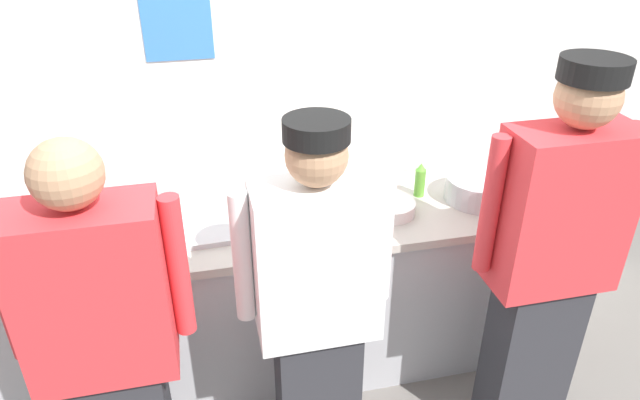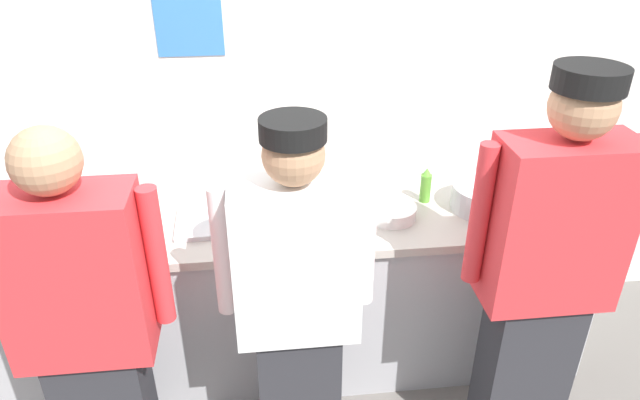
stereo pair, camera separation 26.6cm
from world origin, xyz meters
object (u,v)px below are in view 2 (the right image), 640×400
at_px(plate_stack_front, 298,218).
at_px(squeeze_bottle_spare, 138,210).
at_px(squeeze_bottle_primary, 71,221).
at_px(chef_near_left, 89,332).
at_px(chef_far_right, 544,275).
at_px(mixing_bowl_steel, 487,197).
at_px(sheet_tray, 221,221).
at_px(squeeze_bottle_secondary, 426,186).
at_px(ramekin_orange_sauce, 52,218).
at_px(ramekin_green_sauce, 98,241).
at_px(chef_center, 297,308).
at_px(plate_stack_rear, 391,211).

distance_m(plate_stack_front, squeeze_bottle_spare, 0.71).
xyz_separation_m(squeeze_bottle_primary, squeeze_bottle_spare, (0.27, 0.06, 0.00)).
xyz_separation_m(chef_near_left, chef_far_right, (1.69, 0.05, 0.07)).
distance_m(chef_far_right, mixing_bowl_steel, 0.62).
xyz_separation_m(plate_stack_front, mixing_bowl_steel, (0.91, 0.07, 0.01)).
bearing_deg(squeeze_bottle_primary, sheet_tray, 6.09).
relative_size(mixing_bowl_steel, squeeze_bottle_secondary, 1.92).
bearing_deg(ramekin_orange_sauce, chef_far_right, -19.35).
bearing_deg(ramekin_green_sauce, squeeze_bottle_primary, 154.20).
height_order(chef_center, ramekin_orange_sauce, chef_center).
bearing_deg(ramekin_orange_sauce, plate_stack_rear, -4.62).
bearing_deg(mixing_bowl_steel, chef_center, -147.59).
bearing_deg(chef_center, chef_far_right, -0.51).
xyz_separation_m(chef_center, squeeze_bottle_primary, (-0.93, 0.54, 0.12)).
bearing_deg(chef_far_right, sheet_tray, 153.81).
height_order(chef_far_right, ramekin_green_sauce, chef_far_right).
relative_size(plate_stack_rear, sheet_tray, 0.59).
height_order(chef_center, squeeze_bottle_secondary, chef_center).
distance_m(chef_near_left, plate_stack_front, 0.99).
relative_size(plate_stack_front, plate_stack_rear, 0.89).
bearing_deg(ramekin_orange_sauce, squeeze_bottle_primary, -49.45).
height_order(chef_far_right, squeeze_bottle_secondary, chef_far_right).
relative_size(squeeze_bottle_primary, squeeze_bottle_secondary, 1.13).
relative_size(sheet_tray, ramekin_green_sauce, 3.93).
distance_m(plate_stack_front, squeeze_bottle_primary, 0.98).
height_order(chef_center, squeeze_bottle_spare, chef_center).
distance_m(plate_stack_front, squeeze_bottle_secondary, 0.66).
distance_m(chef_far_right, plate_stack_rear, 0.75).
bearing_deg(sheet_tray, mixing_bowl_steel, 0.04).
bearing_deg(plate_stack_rear, mixing_bowl_steel, 3.86).
distance_m(chef_far_right, squeeze_bottle_secondary, 0.77).
bearing_deg(ramekin_green_sauce, chef_near_left, -81.44).
height_order(plate_stack_front, ramekin_green_sauce, plate_stack_front).
relative_size(sheet_tray, ramekin_orange_sauce, 4.54).
distance_m(chef_center, squeeze_bottle_primary, 1.08).
bearing_deg(ramekin_green_sauce, plate_stack_rear, 3.92).
relative_size(chef_far_right, plate_stack_rear, 7.30).
xyz_separation_m(plate_stack_front, sheet_tray, (-0.35, 0.07, -0.04)).
height_order(chef_near_left, ramekin_orange_sauce, chef_near_left).
height_order(chef_center, plate_stack_front, chef_center).
bearing_deg(squeeze_bottle_spare, chef_far_right, -20.70).
distance_m(plate_stack_rear, squeeze_bottle_secondary, 0.25).
distance_m(mixing_bowl_steel, ramekin_orange_sauce, 2.03).
bearing_deg(sheet_tray, chef_far_right, -26.19).
distance_m(chef_far_right, sheet_tray, 1.39).
height_order(plate_stack_rear, squeeze_bottle_secondary, squeeze_bottle_secondary).
relative_size(squeeze_bottle_secondary, ramekin_orange_sauce, 1.96).
xyz_separation_m(chef_far_right, squeeze_bottle_primary, (-1.88, 0.55, 0.04)).
height_order(chef_far_right, squeeze_bottle_spare, chef_far_right).
relative_size(plate_stack_front, sheet_tray, 0.52).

